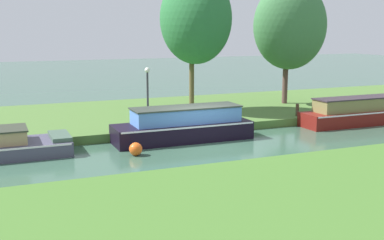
{
  "coord_description": "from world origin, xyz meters",
  "views": [
    {
      "loc": [
        -8.27,
        -18.58,
        4.94
      ],
      "look_at": [
        -0.06,
        1.2,
        0.9
      ],
      "focal_mm": 45.43,
      "sensor_mm": 36.0,
      "label": 1
    }
  ],
  "objects_px": {
    "black_barge": "(184,126)",
    "maroon_cruiser": "(363,112)",
    "lamp_post": "(148,89)",
    "mooring_post_far": "(237,114)",
    "willow_tree_centre": "(290,26)",
    "channel_buoy": "(136,149)",
    "mooring_post_near": "(297,110)",
    "willow_tree_left": "(196,19)"
  },
  "relations": [
    {
      "from": "maroon_cruiser",
      "to": "channel_buoy",
      "type": "distance_m",
      "value": 12.98
    },
    {
      "from": "willow_tree_centre",
      "to": "lamp_post",
      "type": "relative_size",
      "value": 2.65
    },
    {
      "from": "maroon_cruiser",
      "to": "mooring_post_far",
      "type": "bearing_deg",
      "value": 167.78
    },
    {
      "from": "lamp_post",
      "to": "mooring_post_far",
      "type": "bearing_deg",
      "value": -6.49
    },
    {
      "from": "willow_tree_left",
      "to": "channel_buoy",
      "type": "height_order",
      "value": "willow_tree_left"
    },
    {
      "from": "black_barge",
      "to": "lamp_post",
      "type": "xyz_separation_m",
      "value": [
        -1.05,
        1.96,
        1.47
      ]
    },
    {
      "from": "black_barge",
      "to": "channel_buoy",
      "type": "bearing_deg",
      "value": -147.41
    },
    {
      "from": "maroon_cruiser",
      "to": "mooring_post_far",
      "type": "height_order",
      "value": "maroon_cruiser"
    },
    {
      "from": "black_barge",
      "to": "willow_tree_left",
      "type": "xyz_separation_m",
      "value": [
        2.51,
        4.57,
        4.78
      ]
    },
    {
      "from": "channel_buoy",
      "to": "lamp_post",
      "type": "bearing_deg",
      "value": 65.59
    },
    {
      "from": "maroon_cruiser",
      "to": "willow_tree_left",
      "type": "bearing_deg",
      "value": 149.01
    },
    {
      "from": "maroon_cruiser",
      "to": "mooring_post_near",
      "type": "relative_size",
      "value": 11.07
    },
    {
      "from": "mooring_post_far",
      "to": "maroon_cruiser",
      "type": "bearing_deg",
      "value": -12.22
    },
    {
      "from": "maroon_cruiser",
      "to": "channel_buoy",
      "type": "height_order",
      "value": "maroon_cruiser"
    },
    {
      "from": "black_barge",
      "to": "lamp_post",
      "type": "distance_m",
      "value": 2.67
    },
    {
      "from": "mooring_post_near",
      "to": "channel_buoy",
      "type": "xyz_separation_m",
      "value": [
        -9.76,
        -3.19,
        -0.45
      ]
    },
    {
      "from": "lamp_post",
      "to": "channel_buoy",
      "type": "distance_m",
      "value": 4.48
    },
    {
      "from": "mooring_post_near",
      "to": "maroon_cruiser",
      "type": "bearing_deg",
      "value": -24.99
    },
    {
      "from": "willow_tree_centre",
      "to": "channel_buoy",
      "type": "distance_m",
      "value": 14.3
    },
    {
      "from": "maroon_cruiser",
      "to": "mooring_post_far",
      "type": "relative_size",
      "value": 11.04
    },
    {
      "from": "maroon_cruiser",
      "to": "lamp_post",
      "type": "distance_m",
      "value": 11.44
    },
    {
      "from": "maroon_cruiser",
      "to": "lamp_post",
      "type": "bearing_deg",
      "value": 170.07
    },
    {
      "from": "willow_tree_left",
      "to": "willow_tree_centre",
      "type": "relative_size",
      "value": 1.02
    },
    {
      "from": "black_barge",
      "to": "maroon_cruiser",
      "type": "xyz_separation_m",
      "value": [
        10.12,
        0.0,
        -0.04
      ]
    },
    {
      "from": "willow_tree_centre",
      "to": "mooring_post_near",
      "type": "bearing_deg",
      "value": -116.55
    },
    {
      "from": "maroon_cruiser",
      "to": "black_barge",
      "type": "bearing_deg",
      "value": -180.0
    },
    {
      "from": "willow_tree_centre",
      "to": "lamp_post",
      "type": "height_order",
      "value": "willow_tree_centre"
    },
    {
      "from": "maroon_cruiser",
      "to": "lamp_post",
      "type": "xyz_separation_m",
      "value": [
        -11.17,
        1.96,
        1.52
      ]
    },
    {
      "from": "lamp_post",
      "to": "mooring_post_far",
      "type": "xyz_separation_m",
      "value": [
        4.51,
        -0.51,
        -1.43
      ]
    },
    {
      "from": "black_barge",
      "to": "mooring_post_far",
      "type": "xyz_separation_m",
      "value": [
        3.45,
        1.44,
        0.04
      ]
    },
    {
      "from": "lamp_post",
      "to": "channel_buoy",
      "type": "xyz_separation_m",
      "value": [
        -1.68,
        -3.7,
        -1.88
      ]
    },
    {
      "from": "black_barge",
      "to": "maroon_cruiser",
      "type": "height_order",
      "value": "black_barge"
    },
    {
      "from": "willow_tree_centre",
      "to": "channel_buoy",
      "type": "xyz_separation_m",
      "value": [
        -11.59,
        -6.85,
        -4.83
      ]
    },
    {
      "from": "willow_tree_centre",
      "to": "black_barge",
      "type": "bearing_deg",
      "value": -150.06
    },
    {
      "from": "maroon_cruiser",
      "to": "willow_tree_centre",
      "type": "bearing_deg",
      "value": 104.0
    },
    {
      "from": "mooring_post_near",
      "to": "mooring_post_far",
      "type": "bearing_deg",
      "value": 180.0
    },
    {
      "from": "black_barge",
      "to": "channel_buoy",
      "type": "xyz_separation_m",
      "value": [
        -2.74,
        -1.75,
        -0.41
      ]
    },
    {
      "from": "lamp_post",
      "to": "willow_tree_centre",
      "type": "bearing_deg",
      "value": 17.6
    },
    {
      "from": "mooring_post_far",
      "to": "channel_buoy",
      "type": "relative_size",
      "value": 1.2
    },
    {
      "from": "willow_tree_left",
      "to": "black_barge",
      "type": "bearing_deg",
      "value": -118.74
    },
    {
      "from": "maroon_cruiser",
      "to": "willow_tree_left",
      "type": "distance_m",
      "value": 10.1
    },
    {
      "from": "mooring_post_near",
      "to": "channel_buoy",
      "type": "distance_m",
      "value": 10.28
    }
  ]
}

